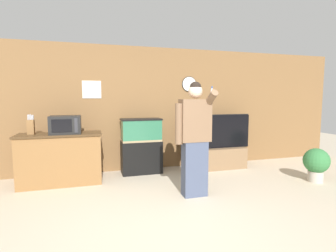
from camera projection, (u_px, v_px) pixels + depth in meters
ground_plane at (173, 230)px, 3.05m from camera, size 18.00×18.00×0.00m
wall_back_paneled at (134, 109)px, 5.54m from camera, size 10.00×0.08×2.60m
counter_island at (61, 159)px, 4.66m from camera, size 1.42×0.57×0.91m
microwave at (65, 125)px, 4.59m from camera, size 0.52×0.38×0.31m
knife_block at (31, 126)px, 4.50m from camera, size 0.11×0.11×0.35m
aquarium_on_stand at (141, 146)px, 5.34m from camera, size 0.81×0.39×1.12m
tv_on_stand at (216, 153)px, 5.68m from camera, size 1.58×0.40×1.18m
person_standing at (194, 137)px, 4.04m from camera, size 0.56×0.42×1.78m
potted_plant at (316, 163)px, 4.78m from camera, size 0.45×0.45×0.62m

